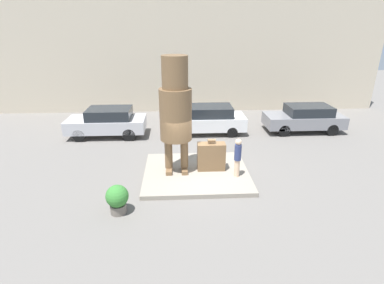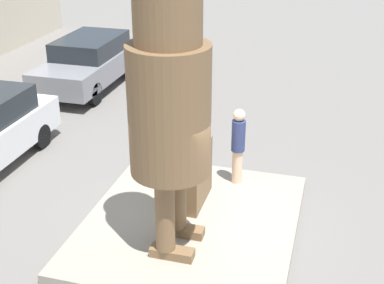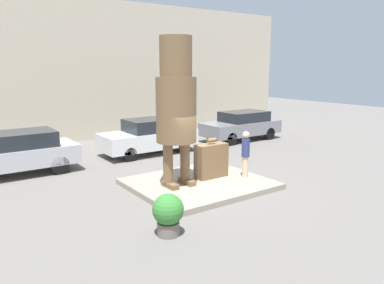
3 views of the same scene
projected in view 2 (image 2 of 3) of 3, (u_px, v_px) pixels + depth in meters
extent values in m
plane|color=slate|center=(191.00, 227.00, 10.03)|extent=(60.00, 60.00, 0.00)
cube|color=gray|center=(191.00, 223.00, 9.99)|extent=(4.41, 3.84, 0.18)
cube|color=brown|center=(172.00, 253.00, 8.91)|extent=(0.25, 0.74, 0.16)
cube|color=brown|center=(184.00, 231.00, 9.48)|extent=(0.25, 0.74, 0.16)
cylinder|color=brown|center=(165.00, 215.00, 8.62)|extent=(0.32, 0.32, 1.29)
cylinder|color=brown|center=(177.00, 195.00, 9.20)|extent=(0.32, 0.32, 1.29)
cylinder|color=brown|center=(169.00, 111.00, 8.19)|extent=(1.29, 1.29, 2.08)
cylinder|color=brown|center=(167.00, 1.00, 7.49)|extent=(1.01, 1.01, 1.25)
cube|color=brown|center=(193.00, 174.00, 10.29)|extent=(1.18, 0.49, 1.20)
cylinder|color=brown|center=(193.00, 140.00, 9.98)|extent=(0.32, 0.15, 0.15)
cylinder|color=beige|center=(237.00, 166.00, 11.08)|extent=(0.21, 0.21, 0.74)
cylinder|color=navy|center=(238.00, 136.00, 10.78)|extent=(0.28, 0.28, 0.66)
sphere|color=beige|center=(239.00, 115.00, 10.59)|extent=(0.25, 0.25, 0.25)
cylinder|color=black|center=(41.00, 136.00, 13.03)|extent=(0.60, 0.18, 0.60)
cube|color=gray|center=(89.00, 66.00, 16.92)|extent=(4.56, 1.86, 0.70)
cube|color=#1E2328|center=(90.00, 45.00, 16.85)|extent=(2.51, 1.67, 0.55)
cylinder|color=black|center=(95.00, 94.00, 15.63)|extent=(0.67, 0.18, 0.67)
cylinder|color=black|center=(43.00, 89.00, 16.04)|extent=(0.67, 0.18, 0.67)
cylinder|color=black|center=(130.00, 66.00, 18.09)|extent=(0.67, 0.18, 0.67)
cylinder|color=black|center=(85.00, 63.00, 18.50)|extent=(0.67, 0.18, 0.67)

